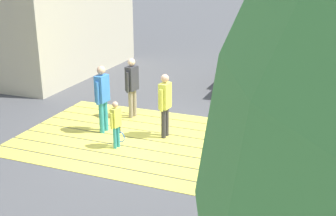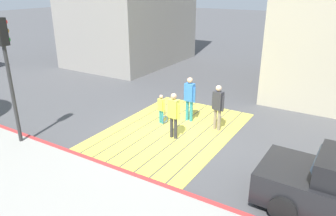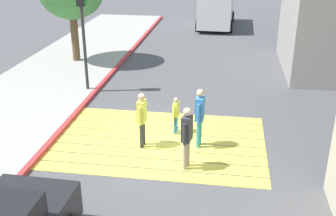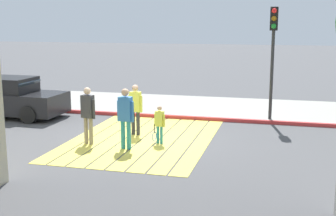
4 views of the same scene
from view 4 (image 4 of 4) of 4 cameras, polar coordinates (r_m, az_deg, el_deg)
name	(u,v)px [view 4 (image 4 of 4)]	position (r m, az deg, el deg)	size (l,w,h in m)	color
ground_plane	(142,139)	(14.53, -3.26, -3.95)	(120.00, 120.00, 0.00)	#4C4C4F
crosswalk_stripes	(142,139)	(14.53, -3.26, -3.93)	(6.40, 4.35, 0.01)	#EAD64C
sidewalk_west	(181,106)	(19.79, 1.68, 0.27)	(4.80, 40.00, 0.12)	#9E9B93
curb_painted	(168,117)	(17.55, -0.03, -1.10)	(0.16, 40.00, 0.13)	#BC3333
car_parked_near_curb	(10,98)	(18.81, -19.39, 1.16)	(2.06, 4.34, 1.57)	black
traffic_light_corner	(273,41)	(16.96, 13.19, 8.32)	(0.39, 0.28, 4.24)	#2D2D2D
pedestrian_adult_lead	(135,106)	(14.84, -4.15, 0.25)	(0.24, 0.49, 1.69)	#333338
pedestrian_adult_trailing	(126,114)	(13.21, -5.41, -0.79)	(0.26, 0.53, 1.82)	teal
pedestrian_adult_side	(88,111)	(13.91, -10.13, -0.42)	(0.29, 0.51, 1.77)	gray
pedestrian_child_with_racket	(159,123)	(13.80, -1.12, -1.89)	(0.28, 0.40, 1.20)	teal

